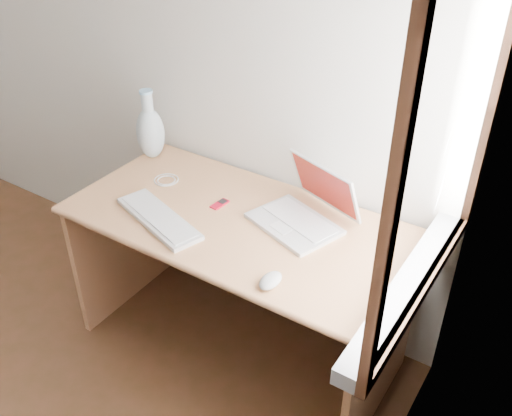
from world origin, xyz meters
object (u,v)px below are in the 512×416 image
Objects in this scene: laptop at (300,209)px; vase at (150,131)px; desk at (248,249)px; external_keyboard at (159,218)px.

vase is at bearing -166.59° from laptop.
laptop is at bearing 11.93° from desk.
desk is 0.43m from external_keyboard.
laptop reaches higher than desk.
desk is at bearing 64.31° from external_keyboard.
laptop is 0.57m from external_keyboard.
external_keyboard is 1.39× the size of vase.
vase is (-0.64, 0.13, 0.35)m from desk.
desk is 2.94× the size of external_keyboard.
external_keyboard is at bearing -133.69° from desk.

